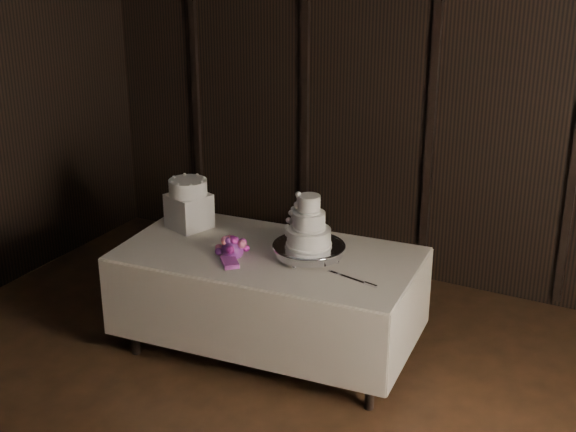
{
  "coord_description": "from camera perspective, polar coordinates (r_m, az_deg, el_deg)",
  "views": [
    {
      "loc": [
        1.85,
        -2.43,
        2.92
      ],
      "look_at": [
        -0.4,
        1.84,
        1.05
      ],
      "focal_mm": 50.0,
      "sensor_mm": 36.0,
      "label": 1
    }
  ],
  "objects": [
    {
      "name": "wedding_cake",
      "position": [
        5.19,
        1.18,
        -0.71
      ],
      "size": [
        0.32,
        0.29,
        0.35
      ],
      "rotation": [
        0.0,
        0.0,
        -0.05
      ],
      "color": "white",
      "rests_on": "cake_stand"
    },
    {
      "name": "cake_knife",
      "position": [
        5.01,
        4.16,
        -4.34
      ],
      "size": [
        0.37,
        0.1,
        0.01
      ],
      "primitive_type": "cube",
      "rotation": [
        0.0,
        0.0,
        -0.22
      ],
      "color": "silver",
      "rests_on": "display_table"
    },
    {
      "name": "display_table",
      "position": [
        5.5,
        -1.39,
        -5.9
      ],
      "size": [
        2.07,
        1.21,
        0.76
      ],
      "rotation": [
        0.0,
        0.0,
        0.09
      ],
      "color": "beige",
      "rests_on": "ground"
    },
    {
      "name": "small_cake",
      "position": [
        5.71,
        -7.13,
        2.05
      ],
      "size": [
        0.35,
        0.35,
        0.11
      ],
      "primitive_type": "cylinder",
      "rotation": [
        0.0,
        0.0,
        0.36
      ],
      "color": "white",
      "rests_on": "box_pedestal"
    },
    {
      "name": "box_pedestal",
      "position": [
        5.77,
        -7.05,
        0.37
      ],
      "size": [
        0.33,
        0.33,
        0.25
      ],
      "primitive_type": "cube",
      "rotation": [
        0.0,
        0.0,
        -0.32
      ],
      "color": "white",
      "rests_on": "display_table"
    },
    {
      "name": "cake_stand",
      "position": [
        5.26,
        1.49,
        -2.54
      ],
      "size": [
        0.59,
        0.59,
        0.09
      ],
      "primitive_type": "cylinder",
      "rotation": [
        0.0,
        0.0,
        -0.25
      ],
      "color": "silver",
      "rests_on": "display_table"
    },
    {
      "name": "room",
      "position": [
        3.37,
        -8.65,
        -4.01
      ],
      "size": [
        6.08,
        7.08,
        3.08
      ],
      "color": "black",
      "rests_on": "ground"
    },
    {
      "name": "bouquet",
      "position": [
        5.29,
        -3.97,
        -2.27
      ],
      "size": [
        0.46,
        0.46,
        0.18
      ],
      "primitive_type": null,
      "rotation": [
        0.0,
        0.0,
        -0.8
      ],
      "color": "#D55E83",
      "rests_on": "display_table"
    }
  ]
}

